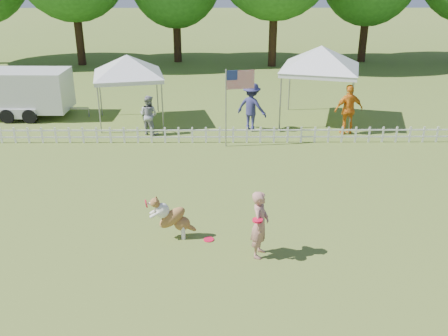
# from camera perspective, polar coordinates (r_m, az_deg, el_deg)

# --- Properties ---
(ground) EXTENTS (120.00, 120.00, 0.00)m
(ground) POSITION_cam_1_polar(r_m,az_deg,el_deg) (12.07, 0.62, -8.54)
(ground) COLOR #496720
(ground) RESTS_ON ground
(picket_fence) EXTENTS (22.00, 0.08, 0.60)m
(picket_fence) POSITION_cam_1_polar(r_m,az_deg,el_deg) (18.30, 0.27, 3.81)
(picket_fence) COLOR white
(picket_fence) RESTS_ON ground
(handler) EXTENTS (0.54, 0.67, 1.60)m
(handler) POSITION_cam_1_polar(r_m,az_deg,el_deg) (11.24, 4.13, -6.43)
(handler) COLOR #A97165
(handler) RESTS_ON ground
(dog) EXTENTS (1.10, 0.48, 1.10)m
(dog) POSITION_cam_1_polar(r_m,az_deg,el_deg) (12.07, -5.86, -5.65)
(dog) COLOR brown
(dog) RESTS_ON ground
(frisbee_on_turf) EXTENTS (0.32, 0.32, 0.02)m
(frisbee_on_turf) POSITION_cam_1_polar(r_m,az_deg,el_deg) (12.18, -1.76, -8.17)
(frisbee_on_turf) COLOR red
(frisbee_on_turf) RESTS_ON ground
(canopy_tent_left) EXTENTS (3.09, 3.09, 2.71)m
(canopy_tent_left) POSITION_cam_1_polar(r_m,az_deg,el_deg) (20.78, -10.77, 8.77)
(canopy_tent_left) COLOR silver
(canopy_tent_left) RESTS_ON ground
(canopy_tent_right) EXTENTS (3.59, 3.59, 3.03)m
(canopy_tent_right) POSITION_cam_1_polar(r_m,az_deg,el_deg) (20.85, 10.79, 9.28)
(canopy_tent_right) COLOR silver
(canopy_tent_right) RESTS_ON ground
(cargo_trailer) EXTENTS (4.66, 2.12, 2.03)m
(cargo_trailer) POSITION_cam_1_polar(r_m,az_deg,el_deg) (22.84, -21.83, 7.93)
(cargo_trailer) COLOR silver
(cargo_trailer) RESTS_ON ground
(flag_pole) EXTENTS (1.08, 0.32, 2.80)m
(flag_pole) POSITION_cam_1_polar(r_m,az_deg,el_deg) (17.61, 0.22, 6.78)
(flag_pole) COLOR gray
(flag_pole) RESTS_ON ground
(spectator_a) EXTENTS (0.91, 0.83, 1.52)m
(spectator_a) POSITION_cam_1_polar(r_m,az_deg,el_deg) (19.31, -8.60, 6.00)
(spectator_a) COLOR gray
(spectator_a) RESTS_ON ground
(spectator_b) EXTENTS (1.41, 1.23, 1.89)m
(spectator_b) POSITION_cam_1_polar(r_m,az_deg,el_deg) (19.50, 3.18, 6.98)
(spectator_b) COLOR navy
(spectator_b) RESTS_ON ground
(spectator_c) EXTENTS (1.20, 0.69, 1.92)m
(spectator_c) POSITION_cam_1_polar(r_m,az_deg,el_deg) (19.67, 14.06, 6.50)
(spectator_c) COLOR orange
(spectator_c) RESTS_ON ground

